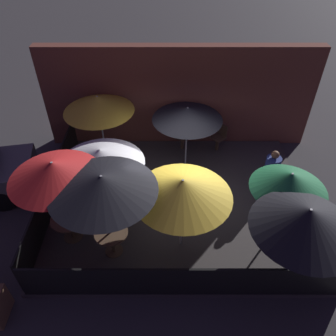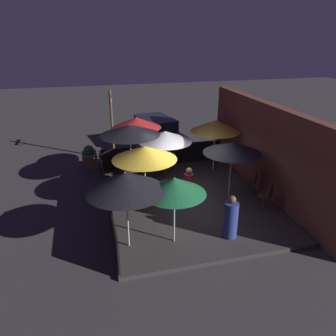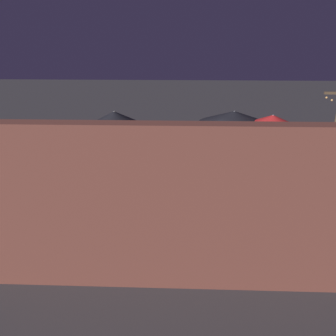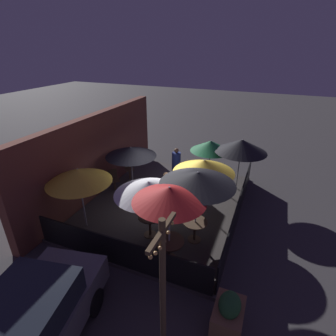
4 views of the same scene
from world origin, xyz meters
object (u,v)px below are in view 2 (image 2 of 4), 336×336
at_px(patio_umbrella_0, 137,123).
at_px(planter_box, 90,158).
at_px(patio_umbrella_2, 130,130).
at_px(light_post, 112,121).
at_px(patio_chair_1, 267,195).
at_px(patron_1, 189,186).
at_px(patio_umbrella_1, 165,136).
at_px(patio_umbrella_3, 232,148).
at_px(patio_umbrella_6, 174,186).
at_px(patio_umbrella_5, 215,126).
at_px(patron_0, 231,219).
at_px(dining_table_2, 132,172).
at_px(patio_umbrella_4, 126,182).
at_px(dining_table_0, 138,161).
at_px(dining_table_1, 165,165).
at_px(parked_car_0, 156,132).
at_px(patio_umbrella_7, 144,153).
at_px(patio_chair_0, 252,181).

relative_size(patio_umbrella_0, planter_box, 2.25).
height_order(patio_umbrella_2, light_post, light_post).
distance_m(patio_umbrella_2, patio_chair_1, 5.45).
bearing_deg(patron_1, patio_umbrella_1, 144.73).
bearing_deg(planter_box, patio_umbrella_3, 47.88).
xyz_separation_m(patio_umbrella_1, patio_umbrella_6, (4.41, -0.85, -0.03)).
bearing_deg(patio_umbrella_0, patio_umbrella_5, 83.64).
bearing_deg(patron_0, patio_umbrella_1, -131.53).
relative_size(patio_chair_1, patron_1, 0.74).
relative_size(dining_table_2, light_post, 0.23).
relative_size(patio_umbrella_0, patio_umbrella_4, 1.08).
xyz_separation_m(patio_chair_1, light_post, (-6.46, -4.53, 1.26)).
distance_m(patio_umbrella_5, patron_0, 5.42).
bearing_deg(patio_chair_1, patron_0, 84.13).
xyz_separation_m(dining_table_0, dining_table_1, (0.77, 1.00, 0.04)).
relative_size(patio_umbrella_3, patio_umbrella_6, 1.04).
distance_m(patron_1, parked_car_0, 6.60).
bearing_deg(patio_umbrella_0, patron_0, 18.66).
relative_size(patio_umbrella_2, patio_umbrella_6, 1.23).
xyz_separation_m(patio_umbrella_4, patio_umbrella_7, (-2.34, 0.95, -0.09)).
relative_size(patio_umbrella_0, patio_chair_1, 2.59).
xyz_separation_m(patio_umbrella_1, dining_table_1, (0.00, 0.00, -1.22)).
bearing_deg(patio_umbrella_1, patio_umbrella_7, -31.60).
relative_size(patio_umbrella_6, patio_umbrella_7, 0.91).
bearing_deg(patio_umbrella_6, patron_0, 83.18).
bearing_deg(parked_car_0, planter_box, -68.86).
relative_size(dining_table_0, light_post, 0.26).
height_order(patio_umbrella_2, patio_umbrella_3, patio_umbrella_2).
height_order(patio_chair_0, patron_0, patron_0).
distance_m(patio_umbrella_3, patio_umbrella_6, 3.50).
height_order(dining_table_2, patio_chair_0, patio_chair_0).
xyz_separation_m(patio_umbrella_0, parked_car_0, (-3.66, 1.59, -1.53)).
bearing_deg(patio_umbrella_1, patio_umbrella_6, -10.89).
relative_size(patio_umbrella_6, patron_0, 1.49).
bearing_deg(dining_table_0, dining_table_2, -21.76).
distance_m(patio_umbrella_1, parked_car_0, 4.60).
xyz_separation_m(patio_umbrella_3, patio_umbrella_6, (2.20, -2.72, -0.13)).
bearing_deg(patio_umbrella_3, patio_chair_1, 36.11).
distance_m(patio_umbrella_5, patio_umbrella_6, 5.76).
bearing_deg(patron_0, patio_umbrella_5, -158.10).
bearing_deg(patio_umbrella_7, patio_umbrella_1, 148.40).
height_order(dining_table_0, patron_0, patron_0).
bearing_deg(dining_table_0, patio_umbrella_7, -4.33).
distance_m(patio_umbrella_6, planter_box, 7.08).
distance_m(dining_table_2, planter_box, 2.96).
height_order(patio_umbrella_5, planter_box, patio_umbrella_5).
bearing_deg(patron_0, patio_chair_1, 161.44).
bearing_deg(patio_umbrella_5, patron_1, -37.75).
xyz_separation_m(patio_umbrella_5, dining_table_2, (0.73, -3.75, -1.42)).
height_order(patio_umbrella_4, patio_chair_1, patio_umbrella_4).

